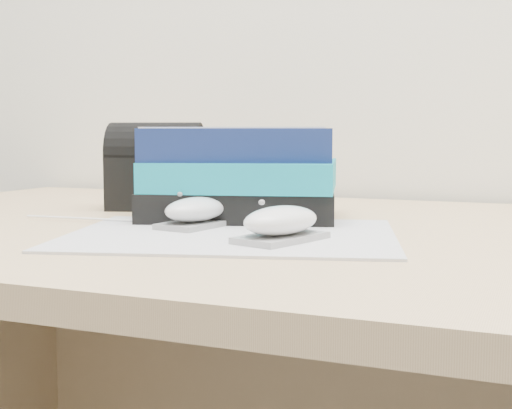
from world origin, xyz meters
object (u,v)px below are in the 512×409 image
at_px(mouse_front, 281,223).
at_px(pouch, 156,167).
at_px(desk, 382,402).
at_px(book_stack, 241,174).
at_px(mouse_rear, 196,212).

relative_size(mouse_front, pouch, 0.72).
bearing_deg(pouch, desk, -8.58).
height_order(desk, book_stack, book_stack).
height_order(mouse_front, book_stack, book_stack).
bearing_deg(desk, book_stack, -176.38).
distance_m(desk, pouch, 0.48).
distance_m(desk, book_stack, 0.35).
height_order(book_stack, pouch, pouch).
relative_size(mouse_rear, mouse_front, 0.93).
distance_m(mouse_rear, pouch, 0.25).
bearing_deg(mouse_front, pouch, 139.77).
bearing_deg(mouse_front, desk, 70.35).
bearing_deg(pouch, mouse_front, -40.23).
bearing_deg(desk, mouse_rear, -147.75).
distance_m(desk, mouse_rear, 0.35).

